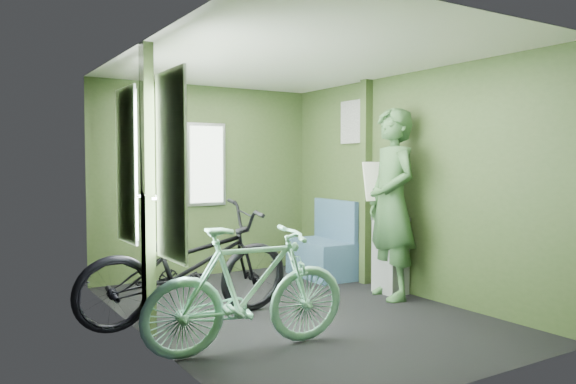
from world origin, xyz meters
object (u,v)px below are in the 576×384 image
bicycle_black (189,323)px  bench_seat (323,254)px  bicycle_mint (249,352)px  passenger (392,203)px  waste_box (390,255)px

bicycle_black → bench_seat: size_ratio=2.08×
bicycle_black → bicycle_mint: size_ratio=1.23×
bicycle_black → passenger: 2.31m
bicycle_mint → waste_box: bearing=-61.2°
bicycle_mint → waste_box: waste_box is taller
bicycle_mint → bench_seat: (2.02, 1.92, 0.27)m
bicycle_black → waste_box: 2.26m
bicycle_black → bench_seat: (2.11, 0.99, 0.27)m
passenger → bench_seat: bearing=-167.9°
bicycle_black → bench_seat: bearing=-65.2°
bicycle_black → passenger: passenger is taller
bicycle_mint → passenger: size_ratio=0.81×
waste_box → bench_seat: 1.08m
bicycle_black → bicycle_mint: (0.08, -0.93, 0.00)m
passenger → waste_box: size_ratio=2.39×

